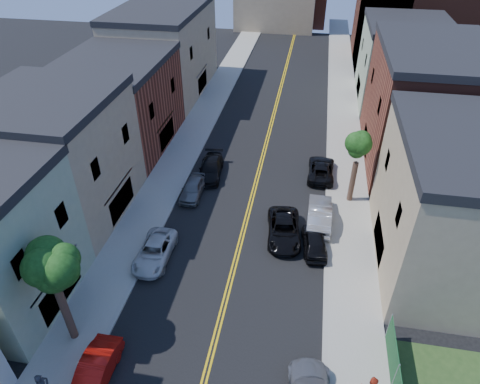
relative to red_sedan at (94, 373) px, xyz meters
The scene contains 21 objects.
sidewalk_left 28.36m from the red_sedan, 94.86° to the left, with size 3.20×100.00×0.15m, color gray.
sidewalk_right 31.27m from the red_sedan, 64.62° to the left, with size 3.20×100.00×0.15m, color gray.
curb_left 28.26m from the red_sedan, 91.32° to the left, with size 0.30×100.00×0.15m, color gray.
curb_right 30.56m from the red_sedan, 67.59° to the left, with size 0.30×100.00×0.15m, color gray.
bldg_left_tan_near 16.19m from the red_sedan, 122.68° to the left, with size 9.00×10.00×9.00m, color #998466.
bldg_left_brick 25.91m from the red_sedan, 109.32° to the left, with size 9.00×12.00×8.00m, color brown.
bldg_left_tan_far 39.39m from the red_sedan, 102.53° to the left, with size 9.00×16.00×9.50m, color #998466.
bldg_right_tan 23.34m from the red_sedan, 32.13° to the left, with size 9.00×12.00×9.00m, color #998466.
bldg_right_brick 32.98m from the red_sedan, 53.39° to the left, with size 9.00×14.00×10.00m, color brown.
bldg_right_palegrn 44.86m from the red_sedan, 64.15° to the left, with size 9.00×12.00×8.50m, color gray.
church 59.83m from the red_sedan, 68.46° to the left, with size 16.20×14.20×22.60m.
tree_left_mid 6.73m from the red_sedan, 136.48° to the left, with size 5.20×5.20×9.29m.
tree_right_far 23.21m from the red_sedan, 53.68° to the left, with size 4.40×4.40×8.03m.
red_sedan is the anchor object (origin of this frame).
white_pickup 9.10m from the red_sedan, 90.00° to the left, with size 2.14×4.64×1.29m, color silver.
grey_car_left 16.82m from the red_sedan, 87.99° to the left, with size 1.61×4.00×1.36m, color #5A5D62.
black_car_left 20.05m from the red_sedan, 86.13° to the left, with size 1.94×4.77×1.38m, color black.
black_car_right 16.12m from the red_sedan, 48.22° to the left, with size 1.60×3.99×1.36m, color black.
silver_car_right 18.61m from the red_sedan, 53.77° to the left, with size 1.73×4.98×1.64m, color #9C9DA3.
dark_car_right_far 24.27m from the red_sedan, 63.05° to the left, with size 2.23×4.83×1.34m, color black.
black_suv_lane 15.43m from the red_sedan, 56.57° to the left, with size 2.33×5.04×1.40m, color black.
Camera 1 is at (3.94, 1.25, 20.74)m, focal length 31.47 mm.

